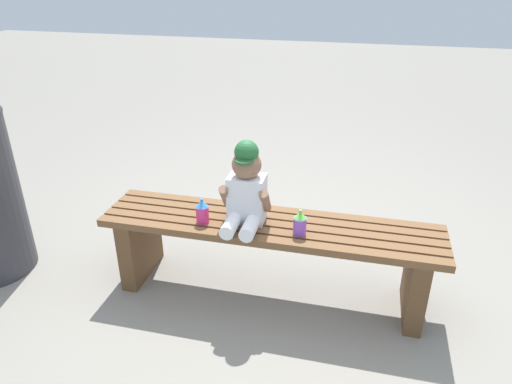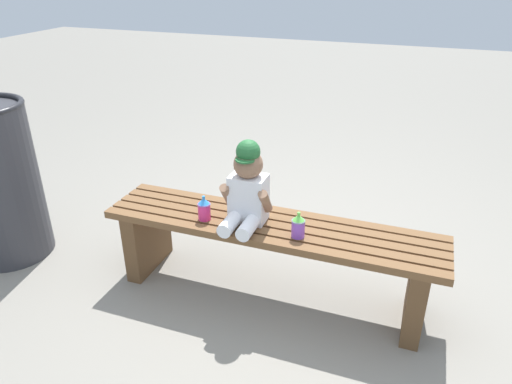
{
  "view_description": "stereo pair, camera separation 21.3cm",
  "coord_description": "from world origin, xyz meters",
  "views": [
    {
      "loc": [
        0.39,
        -1.91,
        1.54
      ],
      "look_at": [
        -0.06,
        -0.05,
        0.59
      ],
      "focal_mm": 33.2,
      "sensor_mm": 36.0,
      "label": 1
    },
    {
      "loc": [
        0.6,
        -1.85,
        1.54
      ],
      "look_at": [
        -0.06,
        -0.05,
        0.59
      ],
      "focal_mm": 33.2,
      "sensor_mm": 36.0,
      "label": 2
    }
  ],
  "objects": [
    {
      "name": "sippy_cup_right",
      "position": [
        0.15,
        -0.07,
        0.46
      ],
      "size": [
        0.06,
        0.06,
        0.12
      ],
      "color": "#8C4CCC",
      "rests_on": "park_bench"
    },
    {
      "name": "sippy_cup_left",
      "position": [
        -0.31,
        -0.07,
        0.46
      ],
      "size": [
        0.06,
        0.06,
        0.12
      ],
      "color": "#E5337F",
      "rests_on": "park_bench"
    },
    {
      "name": "ground_plane",
      "position": [
        0.0,
        0.0,
        0.0
      ],
      "size": [
        16.0,
        16.0,
        0.0
      ],
      "primitive_type": "plane",
      "color": "gray"
    },
    {
      "name": "park_bench",
      "position": [
        0.0,
        -0.0,
        0.28
      ],
      "size": [
        1.63,
        0.34,
        0.41
      ],
      "color": "brown",
      "rests_on": "ground_plane"
    },
    {
      "name": "child_figure",
      "position": [
        -0.11,
        -0.02,
        0.58
      ],
      "size": [
        0.23,
        0.27,
        0.4
      ],
      "color": "white",
      "rests_on": "park_bench"
    }
  ]
}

